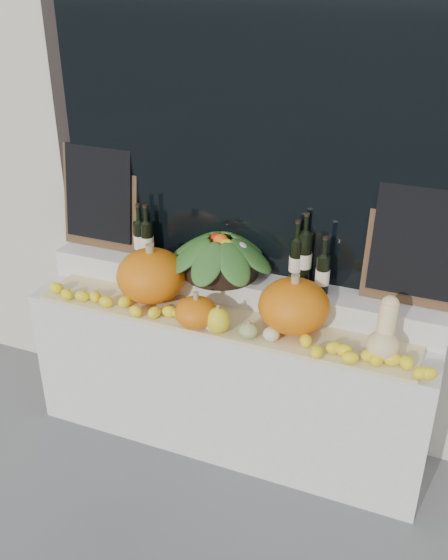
# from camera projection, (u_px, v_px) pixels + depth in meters

# --- Properties ---
(storefront_facade) EXTENTS (7.00, 0.94, 4.50)m
(storefront_facade) POSITION_uv_depth(u_px,v_px,m) (279.00, 35.00, 3.41)
(storefront_facade) COLOR beige
(storefront_facade) RESTS_ON ground
(display_sill) EXTENTS (2.30, 0.55, 0.88)m
(display_sill) POSITION_uv_depth(u_px,v_px,m) (229.00, 377.00, 3.66)
(display_sill) COLOR silver
(display_sill) RESTS_ON ground
(rear_tier) EXTENTS (2.30, 0.25, 0.16)m
(rear_tier) POSITION_uv_depth(u_px,v_px,m) (239.00, 288.00, 3.54)
(rear_tier) COLOR silver
(rear_tier) RESTS_ON display_sill
(straw_bedding) EXTENTS (2.10, 0.32, 0.02)m
(straw_bedding) POSITION_uv_depth(u_px,v_px,m) (220.00, 321.00, 3.35)
(straw_bedding) COLOR tan
(straw_bedding) RESTS_ON display_sill
(pumpkin_left) EXTENTS (0.50, 0.50, 0.30)m
(pumpkin_left) POSITION_uv_depth(u_px,v_px,m) (151.00, 276.00, 3.47)
(pumpkin_left) COLOR orange
(pumpkin_left) RESTS_ON straw_bedding
(pumpkin_right) EXTENTS (0.43, 0.43, 0.28)m
(pumpkin_right) POSITION_uv_depth(u_px,v_px,m) (294.00, 306.00, 3.20)
(pumpkin_right) COLOR orange
(pumpkin_right) RESTS_ON straw_bedding
(pumpkin_center) EXTENTS (0.28, 0.28, 0.16)m
(pumpkin_center) POSITION_uv_depth(u_px,v_px,m) (196.00, 312.00, 3.25)
(pumpkin_center) COLOR orange
(pumpkin_center) RESTS_ON straw_bedding
(butternut_squash) EXTENTS (0.16, 0.21, 0.30)m
(butternut_squash) POSITION_uv_depth(u_px,v_px,m) (384.00, 335.00, 2.99)
(butternut_squash) COLOR #EBCA8A
(butternut_squash) RESTS_ON straw_bedding
(decorative_gourds) EXTENTS (0.51, 0.14, 0.16)m
(decorative_gourds) POSITION_uv_depth(u_px,v_px,m) (225.00, 323.00, 3.20)
(decorative_gourds) COLOR #3F6D20
(decorative_gourds) RESTS_ON straw_bedding
(lemon_heap) EXTENTS (2.20, 0.16, 0.06)m
(lemon_heap) POSITION_uv_depth(u_px,v_px,m) (212.00, 324.00, 3.24)
(lemon_heap) COLOR yellow
(lemon_heap) RESTS_ON straw_bedding
(produce_bowl) EXTENTS (0.64, 0.64, 0.25)m
(produce_bowl) POSITION_uv_depth(u_px,v_px,m) (221.00, 254.00, 3.47)
(produce_bowl) COLOR black
(produce_bowl) RESTS_ON rear_tier
(wine_bottle_far_left) EXTENTS (0.08, 0.08, 0.33)m
(wine_bottle_far_left) POSITION_uv_depth(u_px,v_px,m) (140.00, 239.00, 3.66)
(wine_bottle_far_left) COLOR black
(wine_bottle_far_left) RESTS_ON rear_tier
(wine_bottle_near_left) EXTENTS (0.08, 0.08, 0.34)m
(wine_bottle_near_left) POSITION_uv_depth(u_px,v_px,m) (147.00, 241.00, 3.63)
(wine_bottle_near_left) COLOR black
(wine_bottle_near_left) RESTS_ON rear_tier
(wine_bottle_tall) EXTENTS (0.08, 0.08, 0.41)m
(wine_bottle_tall) POSITION_uv_depth(u_px,v_px,m) (304.00, 257.00, 3.36)
(wine_bottle_tall) COLOR black
(wine_bottle_tall) RESTS_ON rear_tier
(wine_bottle_near_right) EXTENTS (0.08, 0.08, 0.37)m
(wine_bottle_near_right) POSITION_uv_depth(u_px,v_px,m) (296.00, 261.00, 3.36)
(wine_bottle_near_right) COLOR black
(wine_bottle_near_right) RESTS_ON rear_tier
(wine_bottle_far_right) EXTENTS (0.08, 0.08, 0.33)m
(wine_bottle_far_right) POSITION_uv_depth(u_px,v_px,m) (323.00, 274.00, 3.27)
(wine_bottle_far_right) COLOR black
(wine_bottle_far_right) RESTS_ON rear_tier
(chalkboard_left) EXTENTS (0.50, 0.11, 0.62)m
(chalkboard_left) POSITION_uv_depth(u_px,v_px,m) (99.00, 196.00, 3.71)
(chalkboard_left) COLOR #4C331E
(chalkboard_left) RESTS_ON rear_tier
(chalkboard_right) EXTENTS (0.50, 0.11, 0.62)m
(chalkboard_right) POSITION_uv_depth(u_px,v_px,m) (417.00, 245.00, 3.10)
(chalkboard_right) COLOR #4C331E
(chalkboard_right) RESTS_ON rear_tier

